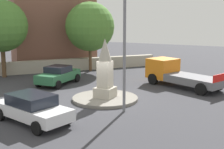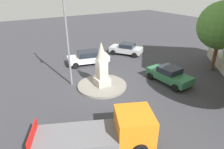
{
  "view_description": "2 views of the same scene",
  "coord_description": "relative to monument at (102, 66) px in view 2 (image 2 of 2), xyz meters",
  "views": [
    {
      "loc": [
        16.55,
        8.87,
        5.2
      ],
      "look_at": [
        -0.68,
        0.14,
        1.53
      ],
      "focal_mm": 49.34,
      "sensor_mm": 36.0,
      "label": 1
    },
    {
      "loc": [
        -12.8,
        6.81,
        7.85
      ],
      "look_at": [
        -0.76,
        -0.52,
        1.29
      ],
      "focal_mm": 31.09,
      "sensor_mm": 36.0,
      "label": 2
    }
  ],
  "objects": [
    {
      "name": "ground_plane",
      "position": [
        0.0,
        0.0,
        -1.87
      ],
      "size": [
        80.0,
        80.0,
        0.0
      ],
      "primitive_type": "plane",
      "color": "#38383D"
    },
    {
      "name": "traffic_island",
      "position": [
        0.0,
        0.0,
        -1.77
      ],
      "size": [
        4.12,
        4.12,
        0.19
      ],
      "primitive_type": "cylinder",
      "color": "gray",
      "rests_on": "ground"
    },
    {
      "name": "monument",
      "position": [
        0.0,
        0.0,
        0.0
      ],
      "size": [
        1.14,
        1.14,
        3.69
      ],
      "color": "#B2AA99",
      "rests_on": "traffic_island"
    },
    {
      "name": "streetlamp",
      "position": [
        1.67,
        2.07,
        3.01
      ],
      "size": [
        3.86,
        0.28,
        8.04
      ],
      "color": "slate",
      "rests_on": "ground"
    },
    {
      "name": "car_green_parked_right",
      "position": [
        -2.36,
        -5.35,
        -1.13
      ],
      "size": [
        4.06,
        2.14,
        1.45
      ],
      "color": "#2D6B42",
      "rests_on": "ground"
    },
    {
      "name": "car_white_near_island",
      "position": [
        5.31,
        -1.24,
        -1.11
      ],
      "size": [
        2.76,
        4.63,
        1.45
      ],
      "color": "silver",
      "rests_on": "ground"
    },
    {
      "name": "car_silver_approaching",
      "position": [
        5.81,
        -6.57,
        -1.15
      ],
      "size": [
        4.14,
        3.67,
        1.4
      ],
      "color": "#B7BABF",
      "rests_on": "ground"
    },
    {
      "name": "truck_orange_passing",
      "position": [
        -5.97,
        2.95,
        -0.94
      ],
      "size": [
        4.25,
        6.36,
        1.94
      ],
      "color": "orange",
      "rests_on": "ground"
    },
    {
      "name": "tree_near_wall",
      "position": [
        -2.59,
        -11.3,
        2.53
      ],
      "size": [
        4.43,
        4.43,
        6.62
      ],
      "color": "brown",
      "rests_on": "ground"
    }
  ]
}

